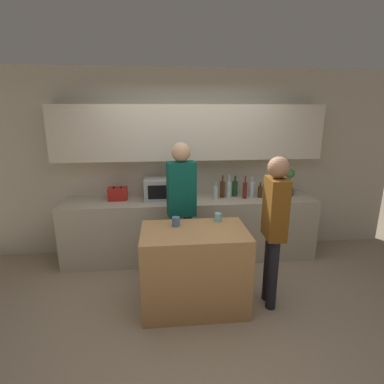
# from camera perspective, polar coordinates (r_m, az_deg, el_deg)

# --- Properties ---
(ground_plane) EXTENTS (14.00, 14.00, 0.00)m
(ground_plane) POSITION_cam_1_polar(r_m,az_deg,el_deg) (3.44, 2.11, -22.76)
(ground_plane) COLOR gray
(back_wall) EXTENTS (6.40, 0.40, 2.70)m
(back_wall) POSITION_cam_1_polar(r_m,az_deg,el_deg) (4.40, -0.63, 7.66)
(back_wall) COLOR beige
(back_wall) RESTS_ON ground_plane
(back_counter) EXTENTS (3.60, 0.62, 0.89)m
(back_counter) POSITION_cam_1_polar(r_m,az_deg,el_deg) (4.42, -0.28, -6.95)
(back_counter) COLOR #B7AD99
(back_counter) RESTS_ON ground_plane
(kitchen_island) EXTENTS (1.13, 0.70, 0.90)m
(kitchen_island) POSITION_cam_1_polar(r_m,az_deg,el_deg) (3.38, 0.44, -14.35)
(kitchen_island) COLOR #B27F4C
(kitchen_island) RESTS_ON ground_plane
(microwave) EXTENTS (0.52, 0.39, 0.30)m
(microwave) POSITION_cam_1_polar(r_m,az_deg,el_deg) (4.28, -5.55, 0.65)
(microwave) COLOR #B7BABC
(microwave) RESTS_ON back_counter
(toaster) EXTENTS (0.26, 0.16, 0.18)m
(toaster) POSITION_cam_1_polar(r_m,az_deg,el_deg) (4.35, -13.97, -0.34)
(toaster) COLOR #B21E19
(toaster) RESTS_ON back_counter
(potted_plant) EXTENTS (0.14, 0.14, 0.39)m
(potted_plant) POSITION_cam_1_polar(r_m,az_deg,el_deg) (4.66, 18.09, 1.77)
(potted_plant) COLOR brown
(potted_plant) RESTS_ON back_counter
(bottle_0) EXTENTS (0.06, 0.06, 0.26)m
(bottle_0) POSITION_cam_1_polar(r_m,az_deg,el_deg) (4.25, 4.53, -0.14)
(bottle_0) COLOR silver
(bottle_0) RESTS_ON back_counter
(bottle_1) EXTENTS (0.07, 0.07, 0.33)m
(bottle_1) POSITION_cam_1_polar(r_m,az_deg,el_deg) (4.36, 5.80, 0.57)
(bottle_1) COLOR #472814
(bottle_1) RESTS_ON back_counter
(bottle_2) EXTENTS (0.07, 0.07, 0.33)m
(bottle_2) POSITION_cam_1_polar(r_m,az_deg,el_deg) (4.38, 7.06, 0.61)
(bottle_2) COLOR silver
(bottle_2) RESTS_ON back_counter
(bottle_3) EXTENTS (0.08, 0.08, 0.30)m
(bottle_3) POSITION_cam_1_polar(r_m,az_deg,el_deg) (4.46, 8.16, 0.72)
(bottle_3) COLOR #194723
(bottle_3) RESTS_ON back_counter
(bottle_4) EXTENTS (0.06, 0.06, 0.32)m
(bottle_4) POSITION_cam_1_polar(r_m,az_deg,el_deg) (4.36, 10.03, 0.40)
(bottle_4) COLOR maroon
(bottle_4) RESTS_ON back_counter
(bottle_5) EXTENTS (0.08, 0.08, 0.30)m
(bottle_5) POSITION_cam_1_polar(r_m,az_deg,el_deg) (4.46, 11.29, 0.53)
(bottle_5) COLOR silver
(bottle_5) RESTS_ON back_counter
(bottle_6) EXTENTS (0.07, 0.07, 0.23)m
(bottle_6) POSITION_cam_1_polar(r_m,az_deg,el_deg) (4.46, 12.84, 0.09)
(bottle_6) COLOR #472814
(bottle_6) RESTS_ON back_counter
(cup_0) EXTENTS (0.08, 0.08, 0.10)m
(cup_0) POSITION_cam_1_polar(r_m,az_deg,el_deg) (3.42, 4.95, -4.82)
(cup_0) COLOR #71CDDA
(cup_0) RESTS_ON kitchen_island
(cup_1) EXTENTS (0.09, 0.09, 0.10)m
(cup_1) POSITION_cam_1_polar(r_m,az_deg,el_deg) (3.28, -3.07, -5.65)
(cup_1) COLOR #5170A9
(cup_1) RESTS_ON kitchen_island
(person_left) EXTENTS (0.22, 0.35, 1.68)m
(person_left) POSITION_cam_1_polar(r_m,az_deg,el_deg) (3.28, 15.43, -5.26)
(person_left) COLOR black
(person_left) RESTS_ON ground_plane
(person_center) EXTENTS (0.37, 0.24, 1.76)m
(person_center) POSITION_cam_1_polar(r_m,az_deg,el_deg) (3.69, -2.01, -1.45)
(person_center) COLOR black
(person_center) RESTS_ON ground_plane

